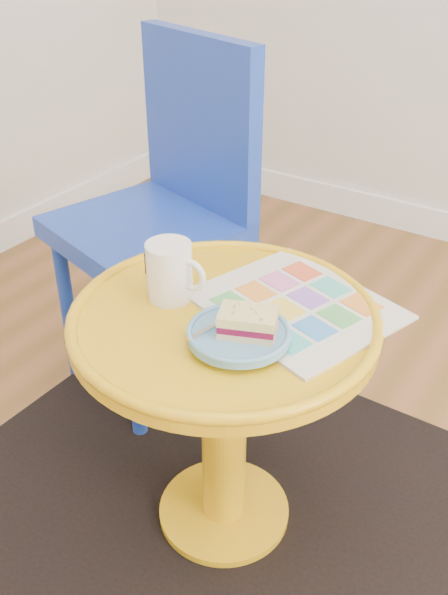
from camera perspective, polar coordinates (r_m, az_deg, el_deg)
The scene contains 9 objects.
room_walls at distance 2.15m, azimuth -0.31°, elevation -0.87°, with size 4.00×4.00×4.00m.
rug at distance 1.59m, azimuth -0.00°, elevation -18.06°, with size 1.30×1.10×0.01m, color black.
side_table at distance 1.32m, azimuth 0.00°, elevation -7.16°, with size 0.58×0.58×0.55m.
chair at distance 1.72m, azimuth -4.92°, elevation 8.27°, with size 0.51×0.51×0.93m.
newspaper at distance 1.26m, azimuth 6.22°, elevation -0.65°, with size 0.34×0.29×0.01m, color silver.
mug at distance 1.25m, azimuth -4.63°, elevation 2.39°, with size 0.13×0.09×0.11m.
plate at distance 1.14m, azimuth 1.27°, elevation -3.24°, with size 0.18×0.18×0.02m.
cake_slice at distance 1.13m, azimuth 2.07°, elevation -2.14°, with size 0.12×0.10×0.04m.
fork at distance 1.16m, azimuth -0.31°, elevation -2.09°, with size 0.04×0.14×0.00m.
Camera 1 is at (-0.00, -0.51, 1.23)m, focal length 40.00 mm.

